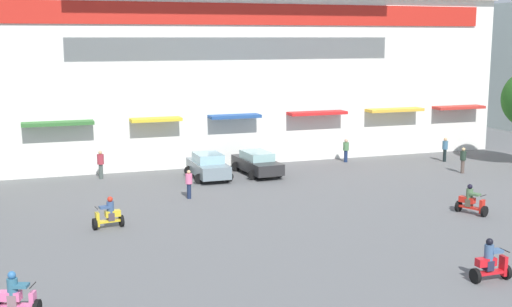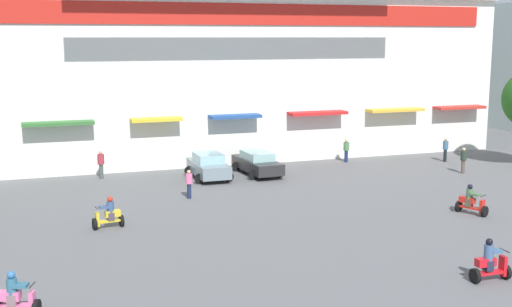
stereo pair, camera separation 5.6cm
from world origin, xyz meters
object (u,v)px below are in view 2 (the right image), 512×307
scooter_rider_0 (490,264)px  scooter_rider_3 (471,202)px  scooter_rider_5 (16,297)px  pedestrian_0 (463,159)px  pedestrian_3 (445,148)px  pedestrian_2 (189,182)px  pedestrian_1 (346,149)px  scooter_rider_1 (109,215)px  pedestrian_4 (101,163)px  parked_car_1 (257,163)px  parked_car_0 (208,166)px

scooter_rider_0 → scooter_rider_3: 9.14m
scooter_rider_0 → scooter_rider_5: bearing=171.7°
pedestrian_0 → pedestrian_3: 3.91m
pedestrian_2 → pedestrian_1: bearing=28.1°
scooter_rider_1 → pedestrian_4: (0.80, 10.73, 0.38)m
pedestrian_4 → scooter_rider_5: bearing=-103.2°
scooter_rider_0 → pedestrian_4: 24.25m
parked_car_1 → pedestrian_3: (13.46, -0.13, 0.21)m
parked_car_0 → pedestrian_1: pedestrian_1 is taller
scooter_rider_5 → pedestrian_1: 28.51m
scooter_rider_1 → pedestrian_3: bearing=20.5°
parked_car_0 → pedestrian_3: 16.62m
scooter_rider_5 → scooter_rider_1: bearing=66.6°
scooter_rider_0 → parked_car_1: bearing=94.9°
parked_car_1 → scooter_rider_1: size_ratio=3.22×
scooter_rider_1 → pedestrian_0: pedestrian_0 is taller
scooter_rider_0 → scooter_rider_5: scooter_rider_0 is taller
scooter_rider_3 → pedestrian_4: pedestrian_4 is taller
pedestrian_3 → pedestrian_4: size_ratio=0.97×
pedestrian_3 → pedestrian_1: bearing=162.4°
scooter_rider_3 → pedestrian_4: size_ratio=0.92×
parked_car_0 → scooter_rider_3: size_ratio=2.54×
pedestrian_3 → parked_car_1: bearing=179.5°
scooter_rider_1 → scooter_rider_3: bearing=-10.9°
parked_car_1 → scooter_rider_3: scooter_rider_3 is taller
parked_car_0 → scooter_rider_0: bearing=-76.1°
parked_car_0 → scooter_rider_5: (-10.62, -17.33, -0.19)m
parked_car_1 → scooter_rider_5: bearing=-128.1°
pedestrian_4 → parked_car_0: bearing=-18.8°
scooter_rider_0 → pedestrian_2: scooter_rider_0 is taller
pedestrian_0 → pedestrian_1: bearing=132.0°
parked_car_0 → scooter_rider_5: bearing=-121.5°
scooter_rider_5 → pedestrian_1: bearing=43.1°
scooter_rider_1 → scooter_rider_5: 9.44m
parked_car_1 → pedestrian_4: (-9.23, 1.82, 0.24)m
scooter_rider_5 → pedestrian_4: size_ratio=0.84×
pedestrian_4 → pedestrian_0: bearing=-14.8°
parked_car_1 → scooter_rider_5: (-13.78, -17.57, -0.14)m
pedestrian_0 → pedestrian_3: pedestrian_3 is taller
parked_car_1 → pedestrian_2: bearing=-138.9°
scooter_rider_1 → scooter_rider_5: size_ratio=1.00×
pedestrian_1 → pedestrian_3: (6.43, -2.04, 0.05)m
pedestrian_2 → pedestrian_4: 7.58m
scooter_rider_3 → pedestrian_2: size_ratio=1.03×
parked_car_1 → pedestrian_4: pedestrian_4 is taller
parked_car_0 → scooter_rider_1: (-6.86, -8.67, -0.19)m
scooter_rider_5 → pedestrian_0: bearing=27.9°
parked_car_1 → pedestrian_2: pedestrian_2 is taller
pedestrian_0 → pedestrian_1: pedestrian_0 is taller
parked_car_0 → pedestrian_0: pedestrian_0 is taller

